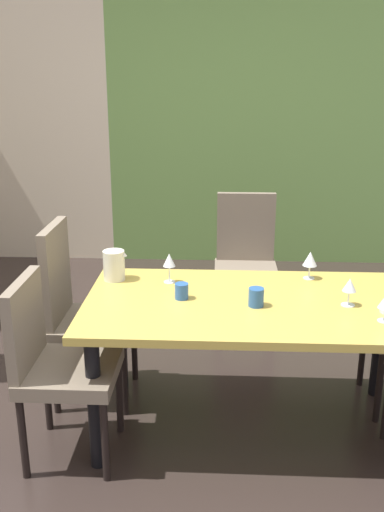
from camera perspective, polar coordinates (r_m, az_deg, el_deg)
ground_plane at (r=3.25m, az=-4.26°, el=-16.14°), size 5.25×5.73×0.02m
back_panel_interior at (r=5.86m, az=-17.80°, el=12.48°), size 1.93×0.10×2.66m
garden_window_panel at (r=5.54m, az=9.31°, el=12.80°), size 3.32×0.10×2.66m
dining_table at (r=2.90m, az=6.20°, el=-6.03°), size 1.70×0.91×0.72m
chair_left_near at (r=2.81m, az=-13.63°, el=-9.96°), size 0.45×0.44×0.91m
chair_left_far at (r=3.26m, az=-11.30°, el=-4.99°), size 0.45×0.44×1.03m
chair_head_far at (r=4.10m, az=5.39°, el=-0.10°), size 0.44×0.45×0.99m
wine_glass_center at (r=2.86m, az=15.48°, el=-2.92°), size 0.07×0.07×0.14m
wine_glass_near_shelf at (r=3.05m, az=-2.29°, el=-0.52°), size 0.07×0.07×0.16m
wine_glass_corner at (r=3.17m, az=11.72°, el=-0.33°), size 0.08×0.08×0.15m
cup_left at (r=2.79m, az=6.43°, el=-4.12°), size 0.07×0.07×0.09m
cup_rear at (r=2.86m, az=-1.05°, el=-3.53°), size 0.07×0.07×0.08m
pitcher_west at (r=3.13m, az=-7.79°, el=-0.90°), size 0.13×0.12×0.17m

